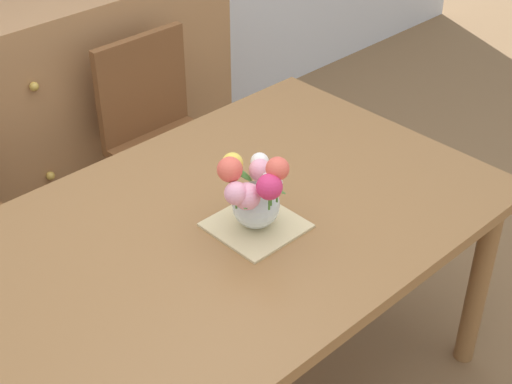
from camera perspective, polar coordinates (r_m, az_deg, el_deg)
name	(u,v)px	position (r m, az deg, el deg)	size (l,w,h in m)	color
dining_table	(219,248)	(2.24, -2.75, -4.20)	(1.69, 1.05, 0.75)	olive
chair_right	(162,132)	(3.12, -7.06, 4.49)	(0.42, 0.42, 0.90)	brown
dresser	(78,105)	(3.42, -13.17, 6.34)	(1.40, 0.47, 1.00)	#9E7047
placemat	(256,225)	(2.18, 0.00, -2.51)	(0.24, 0.24, 0.01)	#CCB789
flower_vase	(255,192)	(2.09, -0.11, -0.02)	(0.20, 0.21, 0.25)	silver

